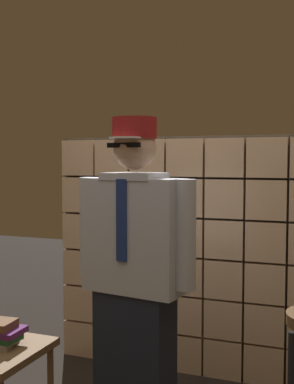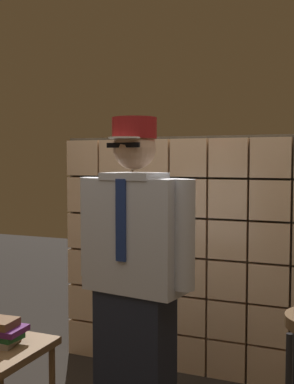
{
  "view_description": "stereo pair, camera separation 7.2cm",
  "coord_description": "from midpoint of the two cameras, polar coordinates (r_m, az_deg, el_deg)",
  "views": [
    {
      "loc": [
        0.98,
        -2.01,
        1.47
      ],
      "look_at": [
        0.07,
        0.33,
        1.31
      ],
      "focal_mm": 46.55,
      "sensor_mm": 36.0,
      "label": 1
    },
    {
      "loc": [
        1.05,
        -1.98,
        1.47
      ],
      "look_at": [
        0.07,
        0.33,
        1.31
      ],
      "focal_mm": 46.55,
      "sensor_mm": 36.0,
      "label": 2
    }
  ],
  "objects": [
    {
      "name": "glass_block_wall",
      "position": [
        3.48,
        5.5,
        -7.37
      ],
      "size": [
        1.93,
        0.1,
        1.66
      ],
      "color": "#E0B78C",
      "rests_on": "ground"
    },
    {
      "name": "book_stack",
      "position": [
        2.89,
        -15.82,
        -15.12
      ],
      "size": [
        0.27,
        0.21,
        0.14
      ],
      "color": "gray",
      "rests_on": "side_table"
    },
    {
      "name": "standing_person",
      "position": [
        2.56,
        -0.62,
        -9.77
      ],
      "size": [
        0.68,
        0.32,
        1.69
      ],
      "rotation": [
        0.0,
        0.0,
        -0.15
      ],
      "color": "#1E2333",
      "rests_on": "ground"
    }
  ]
}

